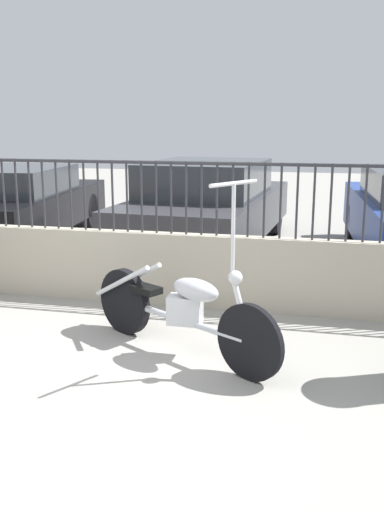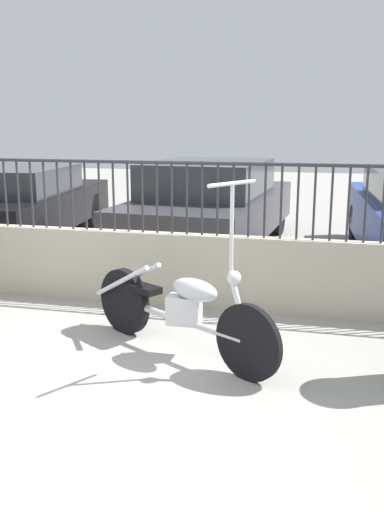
# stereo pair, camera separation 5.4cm
# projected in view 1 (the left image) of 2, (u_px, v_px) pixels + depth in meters

# --- Properties ---
(ground_plane) EXTENTS (40.00, 40.00, 0.00)m
(ground_plane) POSITION_uv_depth(u_px,v_px,m) (52.00, 400.00, 4.06)
(ground_plane) COLOR gray
(low_wall) EXTENTS (10.73, 0.18, 0.78)m
(low_wall) POSITION_uv_depth(u_px,v_px,m) (150.00, 268.00, 6.19)
(low_wall) COLOR #B2A893
(low_wall) RESTS_ON ground_plane
(fence_railing) EXTENTS (10.73, 0.04, 0.76)m
(fence_railing) POSITION_uv_depth(u_px,v_px,m) (149.00, 186.00, 5.99)
(fence_railing) COLOR #2D2D33
(fence_railing) RESTS_ON low_wall
(motorcycle_silver) EXTENTS (1.86, 1.15, 1.51)m
(motorcycle_silver) POSITION_uv_depth(u_px,v_px,m) (174.00, 306.00, 4.83)
(motorcycle_silver) COLOR black
(motorcycle_silver) RESTS_ON ground_plane
(car_black) EXTENTS (2.22, 4.45, 1.24)m
(car_black) POSITION_uv_depth(u_px,v_px,m) (17.00, 203.00, 9.38)
(car_black) COLOR black
(car_black) RESTS_ON ground_plane
(car_dark_grey) EXTENTS (2.08, 4.64, 1.36)m
(car_dark_grey) POSITION_uv_depth(u_px,v_px,m) (209.00, 205.00, 8.87)
(car_dark_grey) COLOR black
(car_dark_grey) RESTS_ON ground_plane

